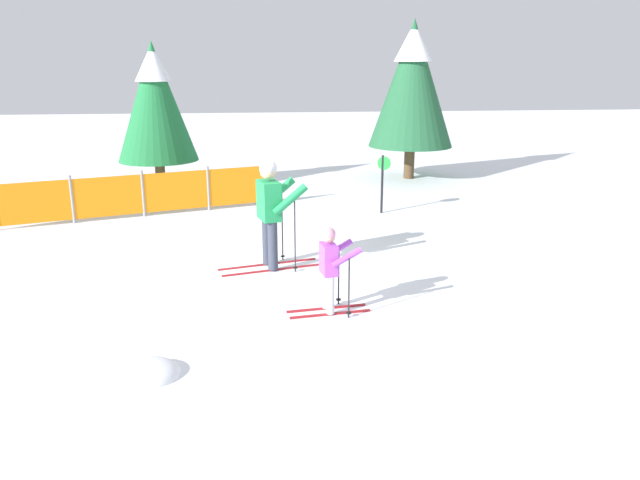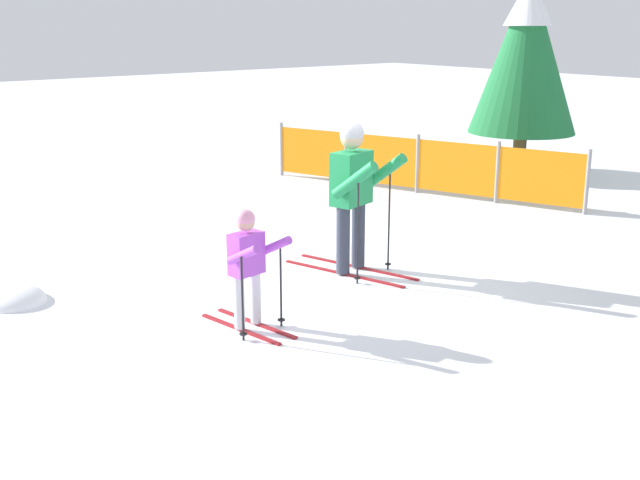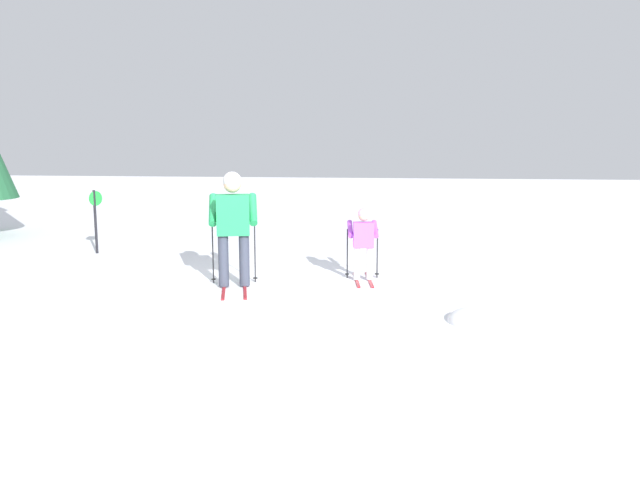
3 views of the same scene
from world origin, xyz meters
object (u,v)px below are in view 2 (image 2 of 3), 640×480
safety_fence (418,164)px  conifer_near (526,51)px  skier_child (248,260)px  skier_adult (353,184)px

safety_fence → conifer_near: (-0.02, 2.67, 1.72)m
skier_child → safety_fence: size_ratio=0.21×
skier_adult → conifer_near: conifer_near is taller
skier_adult → conifer_near: 6.86m
safety_fence → conifer_near: conifer_near is taller
skier_adult → safety_fence: bearing=110.2°
skier_adult → skier_child: 2.01m
skier_adult → safety_fence: skier_adult is taller
skier_adult → conifer_near: (-2.54, 6.26, 1.18)m
skier_adult → safety_fence: 4.42m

